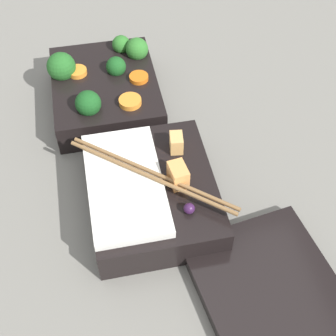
% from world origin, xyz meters
% --- Properties ---
extents(ground_plane, '(3.00, 3.00, 0.00)m').
position_xyz_m(ground_plane, '(0.00, 0.00, 0.00)').
color(ground_plane, slate).
extents(bento_tray_vegetable, '(0.19, 0.16, 0.08)m').
position_xyz_m(bento_tray_vegetable, '(-0.10, -0.02, 0.03)').
color(bento_tray_vegetable, black).
rests_on(bento_tray_vegetable, ground_plane).
extents(bento_tray_rice, '(0.19, 0.18, 0.07)m').
position_xyz_m(bento_tray_rice, '(0.10, 0.02, 0.03)').
color(bento_tray_rice, black).
rests_on(bento_tray_rice, ground_plane).
extents(bento_lid, '(0.20, 0.18, 0.02)m').
position_xyz_m(bento_lid, '(0.25, 0.13, 0.01)').
color(bento_lid, black).
rests_on(bento_lid, ground_plane).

